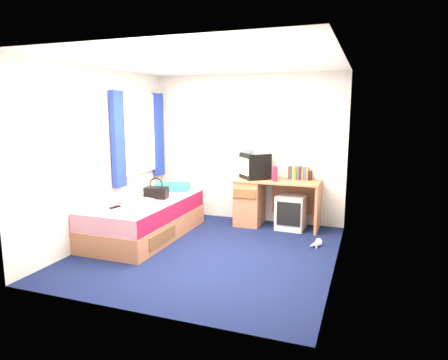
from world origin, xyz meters
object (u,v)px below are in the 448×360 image
(desk, at_px, (260,200))
(magazine, at_px, (144,197))
(white_heels, at_px, (316,244))
(aerosol_can, at_px, (269,174))
(picture_frame, at_px, (310,176))
(vcr, at_px, (255,151))
(remote_control, at_px, (115,207))
(pink_water_bottle, at_px, (275,174))
(handbag, at_px, (156,192))
(colour_swatch_fan, at_px, (126,207))
(towel, at_px, (139,203))
(bed, at_px, (145,219))
(storage_cube, at_px, (291,212))
(water_bottle, at_px, (124,201))
(pillow, at_px, (173,187))
(crt_tv, at_px, (255,166))

(desk, relative_size, magazine, 4.64)
(white_heels, bearing_deg, aerosol_can, 137.18)
(picture_frame, bearing_deg, vcr, -157.09)
(picture_frame, bearing_deg, remote_control, -128.05)
(pink_water_bottle, bearing_deg, handbag, -152.42)
(aerosol_can, distance_m, magazine, 1.96)
(pink_water_bottle, xyz_separation_m, colour_swatch_fan, (-1.67, -1.49, -0.31))
(towel, height_order, magazine, towel)
(picture_frame, xyz_separation_m, colour_swatch_fan, (-2.16, -1.78, -0.27))
(white_heels, bearing_deg, colour_swatch_fan, -160.23)
(handbag, relative_size, magazine, 1.28)
(bed, relative_size, remote_control, 12.50)
(desk, distance_m, aerosol_can, 0.45)
(storage_cube, height_order, towel, towel)
(water_bottle, xyz_separation_m, remote_control, (0.03, -0.25, -0.03))
(vcr, bearing_deg, bed, -95.64)
(pink_water_bottle, relative_size, handbag, 0.60)
(pillow, relative_size, aerosol_can, 3.29)
(handbag, bearing_deg, white_heels, -5.14)
(desk, height_order, storage_cube, desk)
(aerosol_can, relative_size, water_bottle, 0.81)
(water_bottle, xyz_separation_m, colour_swatch_fan, (0.17, -0.20, -0.03))
(picture_frame, distance_m, remote_control, 2.95)
(aerosol_can, height_order, water_bottle, aerosol_can)
(towel, bearing_deg, pink_water_bottle, 41.86)
(crt_tv, xyz_separation_m, aerosol_can, (0.23, 0.01, -0.12))
(aerosol_can, bearing_deg, white_heels, -42.82)
(storage_cube, xyz_separation_m, aerosol_can, (-0.37, 0.06, 0.57))
(magazine, bearing_deg, crt_tv, 35.88)
(white_heels, bearing_deg, vcr, 144.14)
(pillow, relative_size, pink_water_bottle, 2.48)
(desk, distance_m, crt_tv, 0.56)
(crt_tv, distance_m, white_heels, 1.62)
(bed, distance_m, towel, 0.51)
(crt_tv, relative_size, pink_water_bottle, 2.56)
(desk, relative_size, picture_frame, 9.29)
(magazine, xyz_separation_m, colour_swatch_fan, (0.10, -0.62, -0.00))
(crt_tv, relative_size, aerosol_can, 3.41)
(bed, xyz_separation_m, magazine, (-0.10, 0.14, 0.28))
(bed, xyz_separation_m, pillow, (0.05, 0.78, 0.33))
(pillow, distance_m, towel, 1.15)
(picture_frame, relative_size, handbag, 0.39)
(pillow, distance_m, picture_frame, 2.19)
(storage_cube, height_order, crt_tv, crt_tv)
(crt_tv, relative_size, white_heels, 2.02)
(magazine, bearing_deg, picture_frame, 27.26)
(aerosol_can, relative_size, magazine, 0.58)
(aerosol_can, distance_m, handbag, 1.77)
(bed, distance_m, handbag, 0.42)
(water_bottle, bearing_deg, crt_tv, 44.14)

